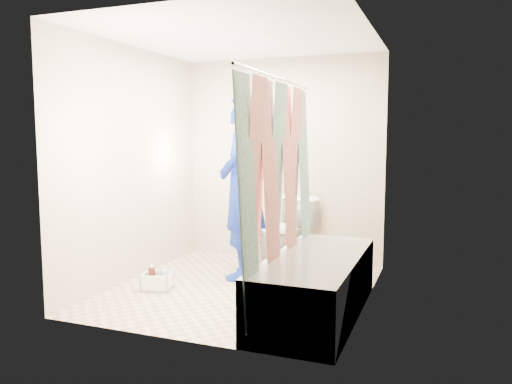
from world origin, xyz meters
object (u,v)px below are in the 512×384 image
at_px(plumber, 242,187).
at_px(toilet, 283,233).
at_px(bathtub, 316,283).
at_px(cleaning_caddy, 158,282).

bearing_deg(plumber, toilet, 144.91).
xyz_separation_m(toilet, plumber, (-0.28, -0.52, 0.56)).
relative_size(bathtub, cleaning_caddy, 5.47).
relative_size(toilet, cleaning_caddy, 2.50).
distance_m(plumber, cleaning_caddy, 1.28).
xyz_separation_m(plumber, cleaning_caddy, (-0.59, -0.72, -0.89)).
height_order(toilet, plumber, plumber).
bearing_deg(cleaning_caddy, plumber, 36.06).
relative_size(bathtub, plumber, 0.91).
relative_size(bathtub, toilet, 2.18).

